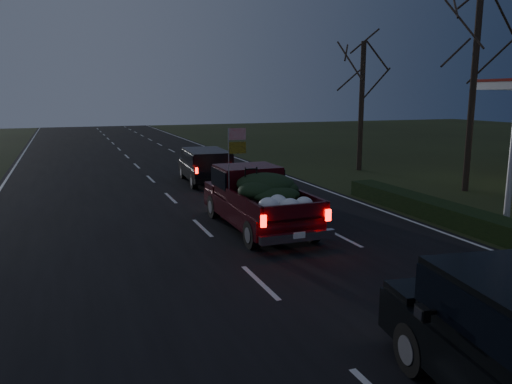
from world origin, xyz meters
name	(u,v)px	position (x,y,z in m)	size (l,w,h in m)	color
ground	(260,283)	(0.00, 0.00, 0.00)	(120.00, 120.00, 0.00)	black
road_asphalt	(260,282)	(0.00, 0.00, 0.01)	(14.00, 120.00, 0.02)	black
hedge_row	(444,212)	(7.80, 3.00, 0.30)	(1.00, 10.00, 0.60)	black
bare_tree_mid	(477,42)	(12.50, 7.00, 6.35)	(3.60, 3.60, 8.50)	black
bare_tree_far	(363,75)	(11.50, 14.00, 5.23)	(3.60, 3.60, 7.00)	black
pickup_truck	(258,195)	(1.66, 4.41, 1.06)	(2.10, 5.43, 2.84)	#3A070E
lead_suv	(206,163)	(2.32, 13.00, 0.99)	(2.16, 4.64, 1.30)	black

